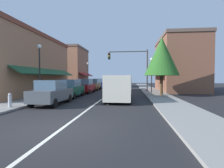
# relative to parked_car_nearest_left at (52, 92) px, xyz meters

# --- Properties ---
(ground_plane) EXTENTS (80.00, 80.00, 0.00)m
(ground_plane) POSITION_rel_parked_car_nearest_left_xyz_m (3.04, 12.35, -0.88)
(ground_plane) COLOR black
(sidewalk_left) EXTENTS (2.60, 56.00, 0.12)m
(sidewalk_left) POSITION_rel_parked_car_nearest_left_xyz_m (-2.46, 12.35, -0.82)
(sidewalk_left) COLOR gray
(sidewalk_left) RESTS_ON ground
(sidewalk_right) EXTENTS (2.60, 56.00, 0.12)m
(sidewalk_right) POSITION_rel_parked_car_nearest_left_xyz_m (8.54, 12.35, -0.82)
(sidewalk_right) COLOR gray
(sidewalk_right) RESTS_ON ground
(lane_center_stripe) EXTENTS (0.14, 52.00, 0.01)m
(lane_center_stripe) POSITION_rel_parked_car_nearest_left_xyz_m (3.04, 12.35, -0.88)
(lane_center_stripe) COLOR silver
(lane_center_stripe) RESTS_ON ground
(storefront_left_block) EXTENTS (7.10, 14.20, 6.75)m
(storefront_left_block) POSITION_rel_parked_car_nearest_left_xyz_m (-6.65, 6.35, 2.50)
(storefront_left_block) COLOR #9E6B4C
(storefront_left_block) RESTS_ON ground
(storefront_right_block) EXTENTS (6.67, 10.20, 7.66)m
(storefront_right_block) POSITION_rel_parked_car_nearest_left_xyz_m (12.51, 14.35, 2.95)
(storefront_right_block) COLOR brown
(storefront_right_block) RESTS_ON ground
(storefront_far_left) EXTENTS (6.60, 8.20, 7.89)m
(storefront_far_left) POSITION_rel_parked_car_nearest_left_xyz_m (-6.40, 22.35, 3.07)
(storefront_far_left) COLOR #8E5B42
(storefront_far_left) RESTS_ON ground
(parked_car_nearest_left) EXTENTS (1.80, 4.11, 1.77)m
(parked_car_nearest_left) POSITION_rel_parked_car_nearest_left_xyz_m (0.00, 0.00, 0.00)
(parked_car_nearest_left) COLOR #4C5156
(parked_car_nearest_left) RESTS_ON ground
(parked_car_second_left) EXTENTS (1.81, 4.11, 1.77)m
(parked_car_second_left) POSITION_rel_parked_car_nearest_left_xyz_m (-0.23, 4.53, 0.00)
(parked_car_second_left) COLOR #0F4C33
(parked_car_second_left) RESTS_ON ground
(parked_car_third_left) EXTENTS (1.85, 4.14, 1.77)m
(parked_car_third_left) POSITION_rel_parked_car_nearest_left_xyz_m (-0.05, 9.42, 0.00)
(parked_car_third_left) COLOR maroon
(parked_car_third_left) RESTS_ON ground
(parked_car_far_left) EXTENTS (1.81, 4.12, 1.77)m
(parked_car_far_left) POSITION_rel_parked_car_nearest_left_xyz_m (-0.10, 14.52, 0.00)
(parked_car_far_left) COLOR brown
(parked_car_far_left) RESTS_ON ground
(parked_car_distant_left) EXTENTS (1.87, 4.14, 1.77)m
(parked_car_distant_left) POSITION_rel_parked_car_nearest_left_xyz_m (-0.09, 19.80, 0.00)
(parked_car_distant_left) COLOR navy
(parked_car_distant_left) RESTS_ON ground
(van_in_lane) EXTENTS (2.05, 5.20, 2.12)m
(van_in_lane) POSITION_rel_parked_car_nearest_left_xyz_m (4.70, 2.46, 0.27)
(van_in_lane) COLOR beige
(van_in_lane) RESTS_ON ground
(traffic_signal_mast_arm) EXTENTS (5.42, 0.50, 5.75)m
(traffic_signal_mast_arm) POSITION_rel_parked_car_nearest_left_xyz_m (5.97, 12.20, 3.07)
(traffic_signal_mast_arm) COLOR #333333
(traffic_signal_mast_arm) RESTS_ON ground
(street_lamp_left_near) EXTENTS (0.36, 0.36, 4.78)m
(street_lamp_left_near) POSITION_rel_parked_car_nearest_left_xyz_m (-2.11, 2.23, 2.34)
(street_lamp_left_near) COLOR black
(street_lamp_left_near) RESTS_ON ground
(street_lamp_right_mid) EXTENTS (0.36, 0.36, 4.34)m
(street_lamp_right_mid) POSITION_rel_parked_car_nearest_left_xyz_m (8.13, 9.64, 2.08)
(street_lamp_right_mid) COLOR black
(street_lamp_right_mid) RESTS_ON ground
(street_lamp_left_far) EXTENTS (0.36, 0.36, 4.64)m
(street_lamp_left_far) POSITION_rel_parked_car_nearest_left_xyz_m (-2.02, 18.84, 2.26)
(street_lamp_left_far) COLOR black
(street_lamp_left_far) RESTS_ON ground
(tree_right_near) EXTENTS (3.59, 3.59, 6.13)m
(tree_right_near) POSITION_rel_parked_car_nearest_left_xyz_m (8.82, 6.74, 3.26)
(tree_right_near) COLOR #4C331E
(tree_right_near) RESTS_ON ground
(fire_hydrant) EXTENTS (0.22, 0.22, 0.87)m
(fire_hydrant) POSITION_rel_parked_car_nearest_left_xyz_m (-1.80, -1.98, -0.33)
(fire_hydrant) COLOR #B2B2B7
(fire_hydrant) RESTS_ON ground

